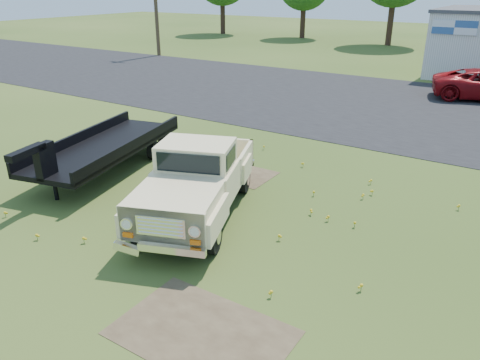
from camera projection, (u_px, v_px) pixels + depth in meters
ground at (228, 237)px, 11.17m from camera, size 140.00×140.00×0.00m
asphalt_lot at (401, 108)px, 22.77m from camera, size 90.00×14.00×0.02m
dirt_patch_a at (202, 333)px, 8.10m from camera, size 3.00×2.00×0.01m
dirt_patch_b at (238, 174)px, 14.88m from camera, size 2.20×1.60×0.01m
vintage_pickup_truck at (197, 180)px, 11.85m from camera, size 3.95×5.90×2.00m
flatbed_trailer at (105, 143)px, 14.89m from camera, size 3.58×6.80×1.77m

